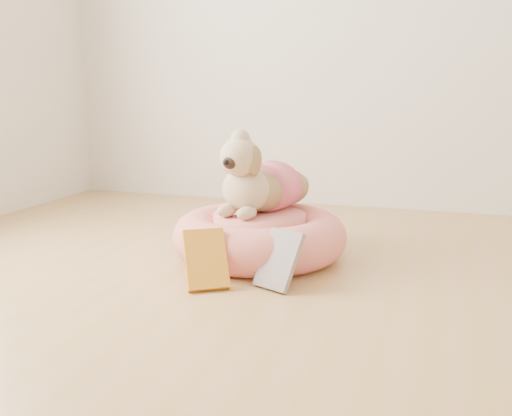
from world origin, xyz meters
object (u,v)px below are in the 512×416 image
(book_yellow, at_px, (206,259))
(book_white, at_px, (279,260))
(pet_bed, at_px, (260,236))
(dog, at_px, (259,169))

(book_yellow, xyz_separation_m, book_white, (0.26, 0.07, 0.00))
(pet_bed, bearing_deg, book_white, -62.01)
(book_yellow, height_order, book_white, book_white)
(dog, relative_size, book_yellow, 2.19)
(dog, bearing_deg, book_yellow, -81.32)
(book_yellow, bearing_deg, dog, 50.34)
(pet_bed, distance_m, dog, 0.29)
(dog, bearing_deg, pet_bed, -55.70)
(dog, height_order, book_yellow, dog)
(pet_bed, relative_size, book_white, 3.32)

